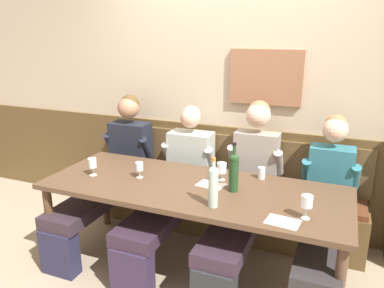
% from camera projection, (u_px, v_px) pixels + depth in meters
% --- Properties ---
extents(ground_plane, '(6.80, 6.80, 0.02)m').
position_uv_depth(ground_plane, '(188.00, 277.00, 3.06)').
color(ground_plane, tan).
rests_on(ground_plane, ground).
extents(room_wall_back, '(6.80, 0.12, 2.80)m').
position_uv_depth(room_wall_back, '(231.00, 87.00, 3.62)').
color(room_wall_back, '#C5B294').
rests_on(room_wall_back, ground).
extents(wood_wainscot_panel, '(6.80, 0.03, 1.02)m').
position_uv_depth(wood_wainscot_panel, '(227.00, 175.00, 3.83)').
color(wood_wainscot_panel, brown).
rests_on(wood_wainscot_panel, ground).
extents(wall_bench, '(2.68, 0.42, 0.94)m').
position_uv_depth(wall_bench, '(220.00, 203.00, 3.71)').
color(wall_bench, brown).
rests_on(wall_bench, ground).
extents(dining_table, '(2.38, 0.91, 0.75)m').
position_uv_depth(dining_table, '(193.00, 194.00, 2.96)').
color(dining_table, brown).
rests_on(dining_table, ground).
extents(person_right_seat, '(0.51, 1.35, 1.30)m').
position_uv_depth(person_right_seat, '(112.00, 169.00, 3.63)').
color(person_right_seat, '#262641').
rests_on(person_right_seat, ground).
extents(person_center_left_seat, '(0.52, 1.35, 1.24)m').
position_uv_depth(person_center_left_seat, '(175.00, 184.00, 3.38)').
color(person_center_left_seat, '#332741').
rests_on(person_center_left_seat, ground).
extents(person_center_right_seat, '(0.50, 1.35, 1.33)m').
position_uv_depth(person_center_right_seat, '(245.00, 189.00, 3.14)').
color(person_center_right_seat, '#282B2E').
rests_on(person_center_right_seat, ground).
extents(person_left_seat, '(0.47, 1.34, 1.26)m').
position_uv_depth(person_left_seat, '(326.00, 206.00, 2.91)').
color(person_left_seat, '#2B2C2F').
rests_on(person_left_seat, ground).
extents(wine_bottle_clear_water, '(0.07, 0.07, 0.36)m').
position_uv_depth(wine_bottle_clear_water, '(213.00, 185.00, 2.55)').
color(wine_bottle_clear_water, '#AEC9BB').
rests_on(wine_bottle_clear_water, dining_table).
extents(wine_bottle_amber_mid, '(0.08, 0.08, 0.38)m').
position_uv_depth(wine_bottle_amber_mid, '(234.00, 171.00, 2.80)').
color(wine_bottle_amber_mid, '#214120').
rests_on(wine_bottle_amber_mid, dining_table).
extents(wine_glass_by_bottle, '(0.07, 0.07, 0.16)m').
position_uv_depth(wine_glass_by_bottle, '(307.00, 202.00, 2.39)').
color(wine_glass_by_bottle, silver).
rests_on(wine_glass_by_bottle, dining_table).
extents(wine_glass_mid_right, '(0.07, 0.07, 0.13)m').
position_uv_depth(wine_glass_mid_right, '(139.00, 167.00, 3.08)').
color(wine_glass_mid_right, silver).
rests_on(wine_glass_mid_right, dining_table).
extents(wine_glass_center_rear, '(0.07, 0.07, 0.15)m').
position_uv_depth(wine_glass_center_rear, '(93.00, 164.00, 3.13)').
color(wine_glass_center_rear, silver).
rests_on(wine_glass_center_rear, dining_table).
extents(wine_glass_left_end, '(0.08, 0.08, 0.15)m').
position_uv_depth(wine_glass_left_end, '(222.00, 168.00, 3.02)').
color(wine_glass_left_end, silver).
rests_on(wine_glass_left_end, dining_table).
extents(water_tumbler_center, '(0.06, 0.06, 0.10)m').
position_uv_depth(water_tumbler_center, '(262.00, 173.00, 3.07)').
color(water_tumbler_center, silver).
rests_on(water_tumbler_center, dining_table).
extents(tasting_sheet_left_guest, '(0.23, 0.18, 0.00)m').
position_uv_depth(tasting_sheet_left_guest, '(211.00, 185.00, 2.95)').
color(tasting_sheet_left_guest, white).
rests_on(tasting_sheet_left_guest, dining_table).
extents(tasting_sheet_right_guest, '(0.23, 0.17, 0.00)m').
position_uv_depth(tasting_sheet_right_guest, '(283.00, 222.00, 2.38)').
color(tasting_sheet_right_guest, white).
rests_on(tasting_sheet_right_guest, dining_table).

